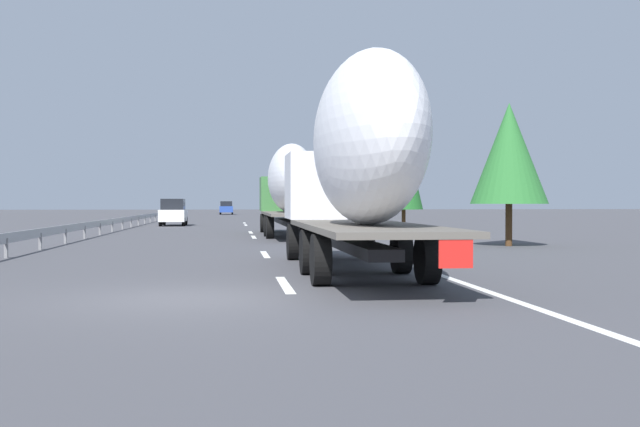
# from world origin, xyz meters

# --- Properties ---
(ground_plane) EXTENTS (260.00, 260.00, 0.00)m
(ground_plane) POSITION_xyz_m (40.00, 0.00, 0.00)
(ground_plane) COLOR #424247
(lane_stripe_0) EXTENTS (3.20, 0.20, 0.01)m
(lane_stripe_0) POSITION_xyz_m (2.00, -1.80, 0.00)
(lane_stripe_0) COLOR white
(lane_stripe_0) RESTS_ON ground_plane
(lane_stripe_1) EXTENTS (3.20, 0.20, 0.01)m
(lane_stripe_1) POSITION_xyz_m (11.03, -1.80, 0.00)
(lane_stripe_1) COLOR white
(lane_stripe_1) RESTS_ON ground_plane
(lane_stripe_2) EXTENTS (3.20, 0.20, 0.01)m
(lane_stripe_2) POSITION_xyz_m (23.33, -1.80, 0.00)
(lane_stripe_2) COLOR white
(lane_stripe_2) RESTS_ON ground_plane
(lane_stripe_3) EXTENTS (3.20, 0.20, 0.01)m
(lane_stripe_3) POSITION_xyz_m (29.18, -1.80, 0.00)
(lane_stripe_3) COLOR white
(lane_stripe_3) RESTS_ON ground_plane
(lane_stripe_4) EXTENTS (3.20, 0.20, 0.01)m
(lane_stripe_4) POSITION_xyz_m (43.04, -1.80, 0.00)
(lane_stripe_4) COLOR white
(lane_stripe_4) RESTS_ON ground_plane
(lane_stripe_5) EXTENTS (3.20, 0.20, 0.01)m
(lane_stripe_5) POSITION_xyz_m (48.70, -1.80, 0.00)
(lane_stripe_5) COLOR white
(lane_stripe_5) RESTS_ON ground_plane
(edge_line_right) EXTENTS (110.00, 0.20, 0.01)m
(edge_line_right) POSITION_xyz_m (45.00, -5.50, 0.00)
(edge_line_right) COLOR white
(edge_line_right) RESTS_ON ground_plane
(truck_lead) EXTENTS (14.25, 2.55, 4.51)m
(truck_lead) POSITION_xyz_m (24.32, -3.60, 2.56)
(truck_lead) COLOR #387038
(truck_lead) RESTS_ON ground_plane
(truck_trailing) EXTENTS (12.70, 2.55, 4.85)m
(truck_trailing) POSITION_xyz_m (3.69, -3.60, 2.68)
(truck_trailing) COLOR silver
(truck_trailing) RESTS_ON ground_plane
(car_blue_sedan) EXTENTS (4.76, 1.87, 1.85)m
(car_blue_sedan) POSITION_xyz_m (93.62, -0.06, 0.94)
(car_blue_sedan) COLOR #28479E
(car_blue_sedan) RESTS_ON ground_plane
(car_white_van) EXTENTS (4.46, 1.82, 1.94)m
(car_white_van) POSITION_xyz_m (42.18, 3.42, 0.97)
(car_white_van) COLOR white
(car_white_van) RESTS_ON ground_plane
(road_sign) EXTENTS (0.10, 0.90, 3.26)m
(road_sign) POSITION_xyz_m (41.63, -6.70, 2.25)
(road_sign) COLOR gray
(road_sign) RESTS_ON ground_plane
(tree_0) EXTENTS (3.36, 3.36, 6.62)m
(tree_0) POSITION_xyz_m (70.07, -10.69, 4.25)
(tree_0) COLOR #472D19
(tree_0) RESTS_ON ground_plane
(tree_1) EXTENTS (2.95, 2.95, 5.50)m
(tree_1) POSITION_xyz_m (14.66, -11.31, 3.55)
(tree_1) COLOR #472D19
(tree_1) RESTS_ON ground_plane
(tree_2) EXTENTS (3.65, 3.65, 5.66)m
(tree_2) POSITION_xyz_m (62.61, -11.76, 3.43)
(tree_2) COLOR #472D19
(tree_2) RESTS_ON ground_plane
(tree_3) EXTENTS (3.72, 3.72, 6.71)m
(tree_3) POSITION_xyz_m (76.28, -11.92, 4.14)
(tree_3) COLOR #472D19
(tree_3) RESTS_ON ground_plane
(tree_4) EXTENTS (2.52, 2.52, 6.62)m
(tree_4) POSITION_xyz_m (35.03, -11.90, 3.91)
(tree_4) COLOR #472D19
(tree_4) RESTS_ON ground_plane
(tree_5) EXTENTS (2.68, 2.68, 7.11)m
(tree_5) POSITION_xyz_m (71.05, -13.07, 4.53)
(tree_5) COLOR #472D19
(tree_5) RESTS_ON ground_plane
(guardrail_median) EXTENTS (94.00, 0.10, 0.76)m
(guardrail_median) POSITION_xyz_m (43.00, 6.00, 0.58)
(guardrail_median) COLOR #9EA0A5
(guardrail_median) RESTS_ON ground_plane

